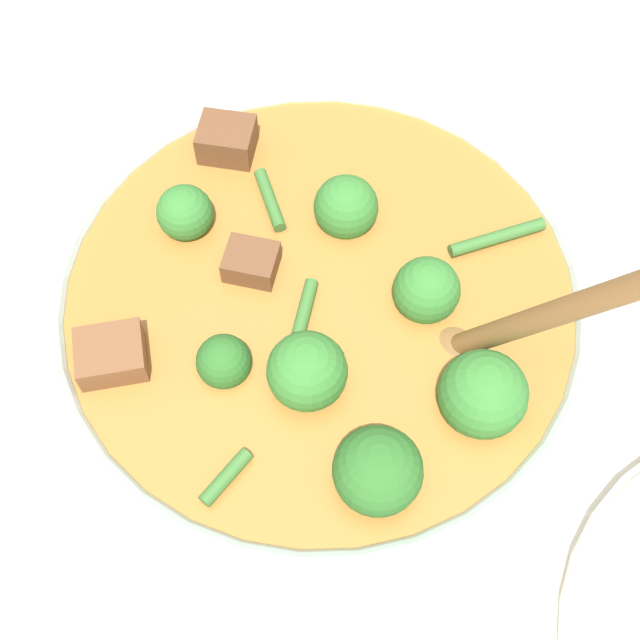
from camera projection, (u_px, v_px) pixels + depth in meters
name	position (u px, v px, depth m)	size (l,w,h in m)	color
ground_plane	(320.00, 366.00, 0.54)	(4.00, 4.00, 0.00)	silver
stew_bowl	(321.00, 326.00, 0.49)	(0.33, 0.29, 0.26)	#B2C6BC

